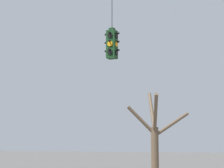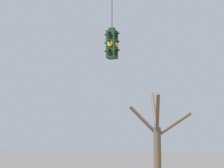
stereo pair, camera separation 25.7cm
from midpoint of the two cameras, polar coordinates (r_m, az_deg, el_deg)
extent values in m
cube|color=#143819|center=(16.22, 0.46, 5.17)|extent=(0.34, 0.34, 1.06)
cube|color=#143819|center=(16.36, 0.45, 7.14)|extent=(0.19, 0.19, 0.10)
cylinder|color=black|center=(16.66, 0.45, 10.64)|extent=(0.02, 0.02, 2.00)
cylinder|color=black|center=(16.13, 0.18, 6.40)|extent=(0.20, 0.03, 0.20)
cylinder|color=black|center=(16.11, 0.12, 6.74)|extent=(0.07, 0.12, 0.07)
cylinder|color=orange|center=(16.05, 0.18, 5.30)|extent=(0.20, 0.03, 0.20)
cylinder|color=black|center=(16.04, 0.12, 5.65)|extent=(0.07, 0.12, 0.07)
cylinder|color=black|center=(15.99, 0.18, 4.20)|extent=(0.20, 0.03, 0.20)
cylinder|color=black|center=(15.97, 0.12, 4.54)|extent=(0.07, 0.12, 0.07)
cylinder|color=black|center=(16.46, 0.72, 6.11)|extent=(0.20, 0.03, 0.20)
cylinder|color=black|center=(16.52, 0.78, 6.38)|extent=(0.07, 0.12, 0.07)
cylinder|color=orange|center=(16.38, 0.72, 5.03)|extent=(0.20, 0.03, 0.20)
cylinder|color=black|center=(16.44, 0.79, 5.31)|extent=(0.07, 0.12, 0.07)
cylinder|color=black|center=(16.32, 0.73, 3.95)|extent=(0.20, 0.03, 0.20)
cylinder|color=black|center=(16.38, 0.79, 4.23)|extent=(0.07, 0.12, 0.07)
cylinder|color=black|center=(16.37, -0.14, 6.19)|extent=(0.03, 0.20, 0.20)
cylinder|color=black|center=(16.41, -0.28, 6.48)|extent=(0.12, 0.07, 0.07)
cylinder|color=orange|center=(16.29, -0.14, 5.11)|extent=(0.03, 0.20, 0.20)
cylinder|color=black|center=(16.33, -0.28, 5.40)|extent=(0.12, 0.07, 0.07)
cylinder|color=black|center=(16.23, -0.14, 4.01)|extent=(0.03, 0.20, 0.20)
cylinder|color=black|center=(16.26, -0.28, 4.31)|extent=(0.12, 0.07, 0.07)
cylinder|color=black|center=(16.22, 1.05, 6.32)|extent=(0.03, 0.20, 0.20)
cylinder|color=black|center=(16.23, 1.20, 6.64)|extent=(0.12, 0.07, 0.07)
cylinder|color=orange|center=(16.15, 1.06, 5.23)|extent=(0.03, 0.20, 0.20)
cylinder|color=black|center=(16.15, 1.20, 5.55)|extent=(0.12, 0.07, 0.07)
cylinder|color=black|center=(16.08, 1.06, 4.13)|extent=(0.03, 0.20, 0.20)
cylinder|color=black|center=(16.08, 1.21, 4.45)|extent=(0.12, 0.07, 0.07)
cylinder|color=brown|center=(23.20, 6.26, -9.50)|extent=(0.40, 0.40, 3.13)
cylinder|color=brown|center=(23.07, 4.47, -4.75)|extent=(1.41, 0.96, 1.54)
cylinder|color=brown|center=(22.19, 6.30, -3.85)|extent=(0.97, 2.15, 1.91)
cylinder|color=brown|center=(24.02, 5.87, -3.65)|extent=(0.95, 1.58, 2.30)
cylinder|color=brown|center=(24.19, 8.43, -5.21)|extent=(1.37, 2.56, 1.45)
camera|label=1|loc=(0.13, -89.54, -0.06)|focal=70.00mm
camera|label=2|loc=(0.13, 90.46, 0.06)|focal=70.00mm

